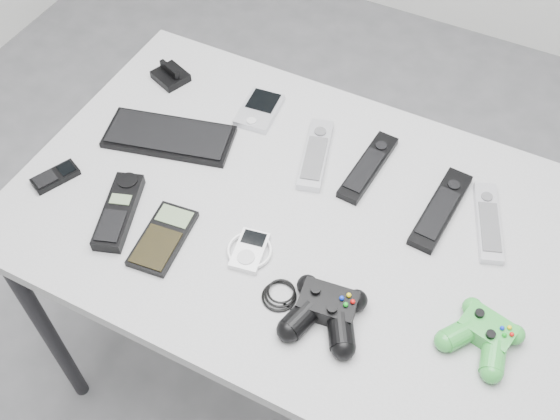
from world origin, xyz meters
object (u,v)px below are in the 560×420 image
at_px(calculator, 163,238).
at_px(controller_black, 325,310).
at_px(desk, 301,234).
at_px(pda, 259,110).
at_px(remote_silver_a, 316,154).
at_px(controller_green, 483,334).
at_px(remote_silver_b, 488,222).
at_px(mobile_phone, 55,176).
at_px(remote_black_b, 441,209).
at_px(pda_keyboard, 169,136).
at_px(remote_black_a, 368,166).
at_px(cordless_handset, 119,211).
at_px(mp3_player, 250,250).

height_order(calculator, controller_black, controller_black).
distance_m(desk, pda, 0.32).
relative_size(remote_silver_a, controller_black, 0.82).
bearing_deg(remote_silver_a, controller_green, -46.18).
relative_size(remote_silver_b, mobile_phone, 2.00).
distance_m(remote_black_b, calculator, 0.56).
distance_m(pda_keyboard, controller_black, 0.55).
relative_size(pda, remote_black_a, 0.60).
xyz_separation_m(cordless_handset, controller_black, (0.46, -0.02, 0.01)).
relative_size(remote_black_a, cordless_handset, 1.11).
height_order(mp3_player, controller_green, controller_green).
xyz_separation_m(remote_black_b, controller_black, (-0.11, -0.32, 0.01)).
bearing_deg(pda_keyboard, remote_silver_a, 2.93).
relative_size(cordless_handset, mp3_player, 1.97).
bearing_deg(remote_silver_b, remote_silver_a, 158.19).
bearing_deg(pda_keyboard, remote_black_b, -7.16).
distance_m(mobile_phone, mp3_player, 0.45).
bearing_deg(controller_black, remote_silver_b, 51.50).
bearing_deg(controller_green, remote_silver_a, 162.33).
xyz_separation_m(remote_silver_a, mobile_phone, (-0.46, -0.30, -0.00)).
bearing_deg(desk, cordless_handset, -152.56).
distance_m(remote_silver_a, controller_black, 0.39).
bearing_deg(remote_silver_a, pda, 143.46).
height_order(remote_black_b, mp3_player, remote_black_b).
xyz_separation_m(remote_silver_a, remote_black_b, (0.29, -0.02, -0.00)).
relative_size(desk, remote_black_a, 5.74).
bearing_deg(mobile_phone, mp3_player, 27.35).
xyz_separation_m(remote_black_a, calculator, (-0.29, -0.35, -0.00)).
bearing_deg(controller_black, remote_silver_a, 110.21).
relative_size(remote_black_b, controller_green, 1.59).
distance_m(remote_black_a, calculator, 0.45).
relative_size(pda_keyboard, pda, 2.28).
height_order(remote_silver_a, cordless_handset, cordless_handset).
bearing_deg(remote_black_b, mp3_player, -134.34).
xyz_separation_m(remote_black_b, mp3_player, (-0.30, -0.26, -0.00)).
distance_m(remote_silver_b, calculator, 0.64).
distance_m(pda_keyboard, calculator, 0.27).
distance_m(pda_keyboard, remote_silver_a, 0.33).
height_order(controller_black, controller_green, controller_black).
xyz_separation_m(mobile_phone, controller_green, (0.90, 0.04, 0.01)).
bearing_deg(mp3_player, remote_silver_a, 78.46).
bearing_deg(remote_black_a, mobile_phone, -146.83).
bearing_deg(mobile_phone, pda_keyboard, 78.90).
xyz_separation_m(pda_keyboard, controller_black, (0.49, -0.25, 0.02)).
height_order(remote_silver_a, remote_silver_b, remote_silver_a).
distance_m(pda_keyboard, mobile_phone, 0.25).
bearing_deg(calculator, controller_green, 0.38).
bearing_deg(cordless_handset, mobile_phone, 154.90).
xyz_separation_m(pda_keyboard, remote_black_a, (0.43, 0.11, 0.00)).
bearing_deg(calculator, desk, 33.95).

